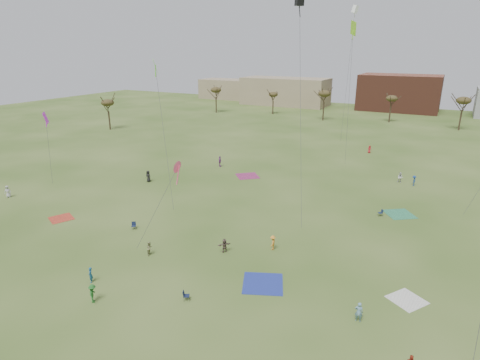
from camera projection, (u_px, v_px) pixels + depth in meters
The scene contains 26 objects.
ground at pixel (184, 267), 39.02m from camera, with size 260.00×260.00×0.00m, color #335019.
flyer_near_left at pixel (8, 192), 56.90m from camera, with size 0.86×0.56×1.76m, color #BBBBBB.
flyer_near_center at pixel (93, 293), 33.34m from camera, with size 1.07×0.62×1.66m, color #216322.
flyer_near_right at pixel (91, 275), 36.23m from camera, with size 0.55×0.36×1.50m, color #1B537F.
spectator_fore_b at pixel (150, 248), 41.05m from camera, with size 0.72×0.56×1.48m, color #868756.
spectator_fore_c at pixel (224, 246), 41.59m from camera, with size 1.42×0.45×1.53m, color brown.
flyer_mid_a at pixel (148, 176), 63.55m from camera, with size 0.91×0.59×1.86m, color black.
flyer_mid_b at pixel (273, 243), 42.14m from camera, with size 1.03×0.59×1.60m, color orange.
flyer_mid_c at pixel (359, 312), 30.97m from camera, with size 0.62×0.41×1.71m, color #6A97B2.
spectator_mid_d at pixel (220, 161), 71.71m from camera, with size 1.14×0.47×1.94m, color #873B8F.
spectator_mid_e at pixel (400, 178), 63.16m from camera, with size 0.83×0.65×1.70m, color silver.
flyer_far_b at pixel (369, 149), 81.24m from camera, with size 0.76×0.49×1.56m, color red.
flyer_far_c at pixel (414, 181), 61.86m from camera, with size 1.04×0.60×1.61m, color navy.
blanket_red at pixel (61, 218), 50.08m from camera, with size 2.66×2.66×0.03m, color #C23C26.
blanket_blue at pixel (263, 284), 36.21m from camera, with size 3.62×3.62×0.03m, color #24369D.
blanket_cream at pixel (407, 300), 33.84m from camera, with size 2.64×2.64×0.03m, color white.
blanket_plum at pixel (247, 176), 66.67m from camera, with size 3.53×3.53×0.03m, color #912C61.
blanket_olive at pixel (399, 214), 51.35m from camera, with size 3.35×3.35×0.03m, color #31895D.
camp_chair_left at pixel (134, 227), 47.05m from camera, with size 0.72×0.73×0.87m.
camp_chair_center at pixel (186, 297), 33.78m from camera, with size 0.72×0.70×0.87m.
camp_chair_right at pixel (380, 214), 50.76m from camera, with size 0.73×0.71×0.87m.
kites_aloft at pixel (319, 34), 55.96m from camera, with size 59.98×75.62×27.83m.
tree_line at pixel (349, 102), 104.41m from camera, with size 117.44×49.32×8.91m.
building_tan at pixel (285, 91), 149.39m from camera, with size 32.00×14.00×10.00m, color #937F60.
building_brick at pixel (399, 93), 135.58m from camera, with size 26.00×16.00×12.00m, color brown.
building_tan_west at pixel (225, 89), 168.84m from camera, with size 20.00×12.00×8.00m, color #937F60.
Camera 1 is at (20.93, -27.72, 20.52)m, focal length 29.55 mm.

